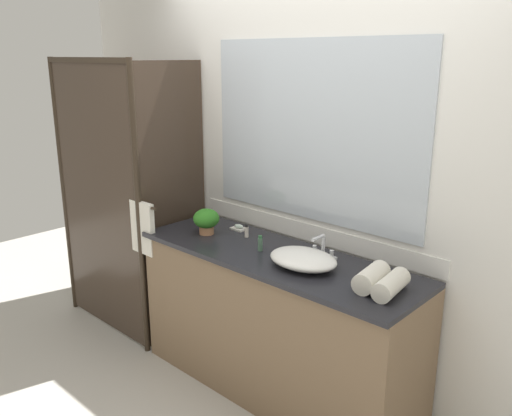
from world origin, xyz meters
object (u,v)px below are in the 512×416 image
(soap_dish, at_px, (239,227))
(rolled_towel_middle, at_px, (371,278))
(rolled_towel_near_edge, at_px, (391,285))
(sink_basin, at_px, (303,259))
(amenity_bottle_lotion, at_px, (247,231))
(amenity_bottle_conditioner, at_px, (260,244))
(potted_plant, at_px, (206,220))
(faucet, at_px, (322,250))

(soap_dish, bearing_deg, rolled_towel_middle, -10.09)
(rolled_towel_near_edge, bearing_deg, sink_basin, -178.93)
(amenity_bottle_lotion, bearing_deg, rolled_towel_near_edge, -6.73)
(soap_dish, distance_m, amenity_bottle_conditioner, 0.42)
(amenity_bottle_conditioner, distance_m, rolled_towel_middle, 0.75)
(potted_plant, distance_m, soap_dish, 0.24)
(potted_plant, xyz_separation_m, rolled_towel_middle, (1.21, 0.00, -0.04))
(potted_plant, xyz_separation_m, soap_dish, (0.09, 0.20, -0.08))
(faucet, distance_m, rolled_towel_middle, 0.45)
(sink_basin, height_order, faucet, faucet)
(sink_basin, relative_size, amenity_bottle_conditioner, 4.26)
(soap_dish, distance_m, rolled_towel_near_edge, 1.25)
(sink_basin, xyz_separation_m, soap_dish, (-0.70, 0.21, -0.03))
(potted_plant, bearing_deg, rolled_towel_near_edge, 0.06)
(potted_plant, height_order, soap_dish, potted_plant)
(faucet, height_order, soap_dish, faucet)
(rolled_towel_middle, bearing_deg, faucet, 158.62)
(amenity_bottle_lotion, relative_size, rolled_towel_middle, 0.34)
(sink_basin, bearing_deg, potted_plant, 179.40)
(faucet, relative_size, potted_plant, 1.01)
(sink_basin, bearing_deg, faucet, 90.00)
(amenity_bottle_lotion, xyz_separation_m, rolled_towel_near_edge, (1.09, -0.13, 0.01))
(sink_basin, height_order, amenity_bottle_conditioner, amenity_bottle_conditioner)
(rolled_towel_middle, bearing_deg, amenity_bottle_lotion, 172.63)
(soap_dish, bearing_deg, sink_basin, -16.70)
(rolled_towel_near_edge, bearing_deg, soap_dish, 170.71)
(amenity_bottle_lotion, bearing_deg, faucet, 3.75)
(sink_basin, bearing_deg, amenity_bottle_lotion, 166.16)
(amenity_bottle_lotion, bearing_deg, soap_dish, 152.87)
(sink_basin, bearing_deg, rolled_towel_middle, 1.60)
(sink_basin, relative_size, rolled_towel_middle, 1.68)
(sink_basin, bearing_deg, amenity_bottle_conditioner, 176.91)
(amenity_bottle_conditioner, xyz_separation_m, rolled_towel_middle, (0.75, -0.01, 0.01))
(amenity_bottle_lotion, bearing_deg, sink_basin, -13.84)
(soap_dish, relative_size, rolled_towel_middle, 0.42)
(soap_dish, relative_size, rolled_towel_near_edge, 0.39)
(potted_plant, height_order, rolled_towel_middle, potted_plant)
(sink_basin, relative_size, amenity_bottle_lotion, 4.91)
(potted_plant, distance_m, amenity_bottle_lotion, 0.27)
(sink_basin, xyz_separation_m, amenity_bottle_lotion, (-0.56, 0.14, -0.00))
(faucet, distance_m, soap_dish, 0.71)
(potted_plant, bearing_deg, amenity_bottle_lotion, 29.15)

